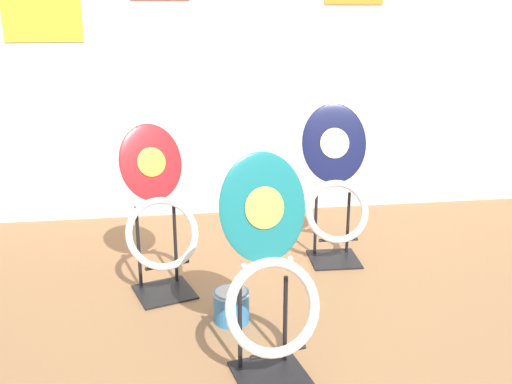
{
  "coord_description": "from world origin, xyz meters",
  "views": [
    {
      "loc": [
        -0.71,
        -1.55,
        1.39
      ],
      "look_at": [
        -0.33,
        1.08,
        0.55
      ],
      "focal_mm": 40.0,
      "sensor_mm": 36.0,
      "label": 1
    }
  ],
  "objects_px": {
    "toilet_seat_display_teal_sax": "(269,276)",
    "paint_can": "(231,305)",
    "toilet_seat_display_navy_moon": "(336,192)",
    "toilet_seat_display_crimson_swirl": "(159,216)"
  },
  "relations": [
    {
      "from": "toilet_seat_display_crimson_swirl",
      "to": "paint_can",
      "type": "xyz_separation_m",
      "value": [
        0.33,
        -0.36,
        -0.33
      ]
    },
    {
      "from": "paint_can",
      "to": "toilet_seat_display_crimson_swirl",
      "type": "bearing_deg",
      "value": 132.42
    },
    {
      "from": "toilet_seat_display_crimson_swirl",
      "to": "toilet_seat_display_teal_sax",
      "type": "height_order",
      "value": "toilet_seat_display_teal_sax"
    },
    {
      "from": "toilet_seat_display_crimson_swirl",
      "to": "toilet_seat_display_navy_moon",
      "type": "relative_size",
      "value": 0.96
    },
    {
      "from": "toilet_seat_display_crimson_swirl",
      "to": "toilet_seat_display_teal_sax",
      "type": "xyz_separation_m",
      "value": [
        0.43,
        -0.78,
        0.01
      ]
    },
    {
      "from": "toilet_seat_display_teal_sax",
      "to": "paint_can",
      "type": "xyz_separation_m",
      "value": [
        -0.11,
        0.43,
        -0.35
      ]
    },
    {
      "from": "toilet_seat_display_crimson_swirl",
      "to": "paint_can",
      "type": "relative_size",
      "value": 5.01
    },
    {
      "from": "toilet_seat_display_crimson_swirl",
      "to": "paint_can",
      "type": "bearing_deg",
      "value": -47.58
    },
    {
      "from": "toilet_seat_display_teal_sax",
      "to": "paint_can",
      "type": "height_order",
      "value": "toilet_seat_display_teal_sax"
    },
    {
      "from": "toilet_seat_display_navy_moon",
      "to": "paint_can",
      "type": "height_order",
      "value": "toilet_seat_display_navy_moon"
    }
  ]
}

